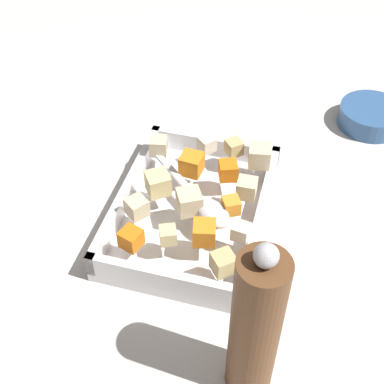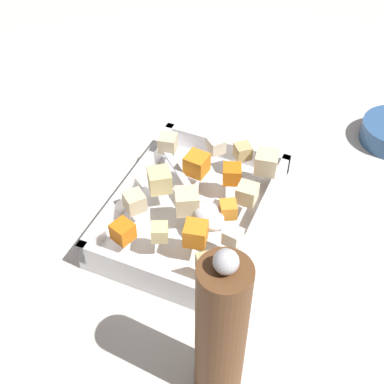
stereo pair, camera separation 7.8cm
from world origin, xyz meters
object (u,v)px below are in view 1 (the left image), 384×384
(baking_dish, at_px, (192,213))
(pepper_mill, at_px, (255,327))
(small_prep_bowl, at_px, (371,116))
(serving_spoon, at_px, (208,208))

(baking_dish, bearing_deg, pepper_mill, -150.06)
(pepper_mill, xyz_separation_m, small_prep_bowl, (0.54, -0.12, -0.09))
(baking_dish, xyz_separation_m, serving_spoon, (-0.02, -0.03, 0.04))
(baking_dish, distance_m, serving_spoon, 0.06)
(pepper_mill, height_order, small_prep_bowl, pepper_mill)
(baking_dish, xyz_separation_m, small_prep_bowl, (0.31, -0.25, 0.00))
(serving_spoon, bearing_deg, pepper_mill, 158.98)
(small_prep_bowl, bearing_deg, pepper_mill, 167.61)
(baking_dish, height_order, pepper_mill, pepper_mill)
(pepper_mill, bearing_deg, baking_dish, 29.94)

